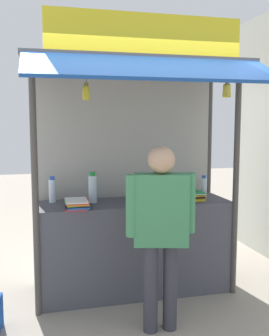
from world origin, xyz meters
name	(u,v)px	position (x,y,z in m)	size (l,w,h in m)	color
ground_plane	(134,290)	(0.00, 0.00, 0.00)	(20.00, 20.00, 0.00)	#9E9384
stall_counter	(134,247)	(0.00, 0.00, 0.48)	(1.97, 0.58, 0.96)	#4C4C56
stall_structure	(133,137)	(0.00, 0.07, 1.62)	(2.17, 1.40, 2.71)	#4C4742
water_bottle_back_right	(52,190)	(-0.82, 0.17, 1.08)	(0.07, 0.07, 0.27)	silver
water_bottle_front_left	(172,187)	(0.44, 0.09, 1.08)	(0.07, 0.07, 0.26)	silver
water_bottle_front_right	(93,188)	(-0.42, 0.06, 1.10)	(0.09, 0.09, 0.31)	silver
water_bottle_right	(204,187)	(0.80, 0.08, 1.07)	(0.07, 0.07, 0.24)	silver
magazine_stack_far_left	(77,204)	(-0.60, -0.16, 0.99)	(0.25, 0.32, 0.08)	red
magazine_stack_center	(192,195)	(0.63, -0.02, 1.00)	(0.23, 0.28, 0.08)	yellow
banana_bunch_inner_right	(86,93)	(-0.53, -0.39, 2.03)	(0.08, 0.08, 0.28)	#332D23
banana_bunch_rightmost	(227,90)	(0.81, -0.39, 2.07)	(0.10, 0.10, 0.23)	#332D23
vendor_person	(161,222)	(0.02, -0.82, 0.95)	(0.60, 0.30, 1.58)	#383842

